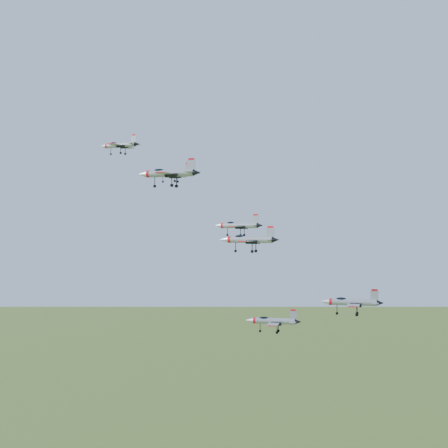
# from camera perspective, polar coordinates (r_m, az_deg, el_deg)

# --- Properties ---
(jet_lead) EXTENTS (10.99, 9.16, 2.94)m
(jet_lead) POSITION_cam_1_polar(r_m,az_deg,el_deg) (151.22, -9.56, 7.13)
(jet_lead) COLOR #999CA4
(jet_left_high) EXTENTS (10.44, 8.57, 2.80)m
(jet_left_high) POSITION_cam_1_polar(r_m,az_deg,el_deg) (141.77, -4.77, 4.68)
(jet_left_high) COLOR #999CA4
(jet_right_high) EXTENTS (12.85, 10.57, 3.44)m
(jet_right_high) POSITION_cam_1_polar(r_m,az_deg,el_deg) (118.75, -5.13, 4.64)
(jet_right_high) COLOR #999CA4
(jet_left_low) EXTENTS (11.59, 9.68, 3.10)m
(jet_left_low) POSITION_cam_1_polar(r_m,az_deg,el_deg) (137.13, 1.27, -0.12)
(jet_left_low) COLOR #999CA4
(jet_right_low) EXTENTS (11.70, 9.71, 3.13)m
(jet_right_low) POSITION_cam_1_polar(r_m,az_deg,el_deg) (115.18, 2.24, -1.42)
(jet_right_low) COLOR #999CA4
(jet_trail) EXTENTS (11.58, 9.57, 3.09)m
(jet_trail) POSITION_cam_1_polar(r_m,az_deg,el_deg) (128.16, 4.44, -8.82)
(jet_trail) COLOR #999CA4
(jet_extra) EXTENTS (13.77, 11.35, 3.68)m
(jet_extra) POSITION_cam_1_polar(r_m,az_deg,el_deg) (139.22, 11.52, -7.00)
(jet_extra) COLOR #999CA4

